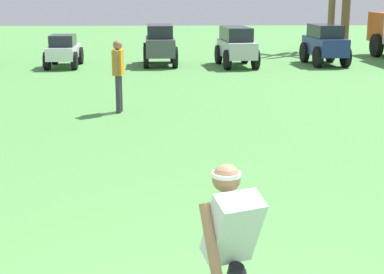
{
  "coord_description": "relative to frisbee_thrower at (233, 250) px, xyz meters",
  "views": [
    {
      "loc": [
        -0.13,
        -3.4,
        2.63
      ],
      "look_at": [
        0.1,
        3.42,
        0.9
      ],
      "focal_mm": 55.0,
      "sensor_mm": 36.0,
      "label": 1
    }
  ],
  "objects": [
    {
      "name": "frisbee_thrower",
      "position": [
        0.0,
        0.0,
        0.0
      ],
      "size": [
        0.51,
        1.12,
        1.41
      ],
      "color": "black",
      "rests_on": "ground_plane"
    },
    {
      "name": "frisbee_in_flight",
      "position": [
        -0.04,
        0.62,
        -0.13
      ],
      "size": [
        0.38,
        0.37,
        0.11
      ],
      "color": "white"
    },
    {
      "name": "teammate_near_sideline",
      "position": [
        -1.58,
        8.75,
        0.14
      ],
      "size": [
        0.24,
        0.5,
        1.56
      ],
      "color": "#33333D",
      "rests_on": "ground_plane"
    },
    {
      "name": "parked_car_slot_b",
      "position": [
        -4.14,
        16.5,
        -0.23
      ],
      "size": [
        1.13,
        2.22,
        1.1
      ],
      "color": "silver",
      "rests_on": "ground_plane"
    },
    {
      "name": "parked_car_slot_c",
      "position": [
        -0.85,
        16.88,
        -0.05
      ],
      "size": [
        1.25,
        2.39,
        1.4
      ],
      "color": "#474C51",
      "rests_on": "ground_plane"
    },
    {
      "name": "parked_car_slot_d",
      "position": [
        1.8,
        16.5,
        -0.07
      ],
      "size": [
        1.37,
        2.48,
        1.34
      ],
      "color": "#B7BABF",
      "rests_on": "ground_plane"
    },
    {
      "name": "parked_car_slot_e",
      "position": [
        4.97,
        16.81,
        -0.05
      ],
      "size": [
        1.33,
        2.42,
        1.4
      ],
      "color": "navy",
      "rests_on": "ground_plane"
    }
  ]
}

